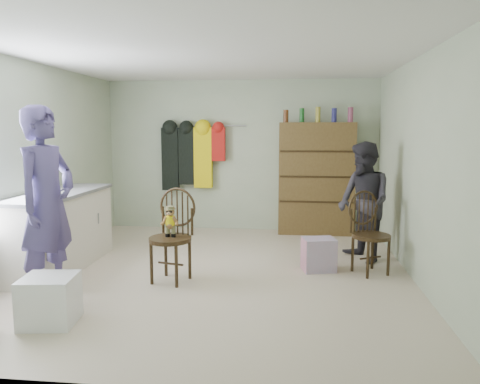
# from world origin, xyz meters

# --- Properties ---
(ground_plane) EXTENTS (5.00, 5.00, 0.00)m
(ground_plane) POSITION_xyz_m (0.00, 0.00, 0.00)
(ground_plane) COLOR beige
(ground_plane) RESTS_ON ground
(room_walls) EXTENTS (5.00, 5.00, 5.00)m
(room_walls) POSITION_xyz_m (0.00, 0.53, 1.58)
(room_walls) COLOR beige
(room_walls) RESTS_ON ground
(counter) EXTENTS (0.64, 1.86, 0.94)m
(counter) POSITION_xyz_m (-1.95, 0.00, 0.47)
(counter) COLOR silver
(counter) RESTS_ON ground
(plastic_tub) EXTENTS (0.50, 0.48, 0.42)m
(plastic_tub) POSITION_xyz_m (-1.23, -1.59, 0.21)
(plastic_tub) COLOR white
(plastic_tub) RESTS_ON ground
(chair_front) EXTENTS (0.56, 0.56, 1.04)m
(chair_front) POSITION_xyz_m (-0.45, -0.30, 0.58)
(chair_front) COLOR #3E2B16
(chair_front) RESTS_ON ground
(chair_far) EXTENTS (0.58, 0.58, 0.97)m
(chair_far) POSITION_xyz_m (1.77, 0.24, 0.52)
(chair_far) COLOR #3E2B16
(chair_far) RESTS_ON ground
(striped_bag) EXTENTS (0.43, 0.37, 0.40)m
(striped_bag) POSITION_xyz_m (1.20, 0.25, 0.20)
(striped_bag) COLOR pink
(striped_bag) RESTS_ON ground
(person_left) EXTENTS (0.59, 0.78, 1.93)m
(person_left) POSITION_xyz_m (-1.52, -1.02, 0.96)
(person_left) COLOR #4E447C
(person_left) RESTS_ON ground
(person_right) EXTENTS (0.84, 0.93, 1.54)m
(person_right) POSITION_xyz_m (1.78, 0.74, 0.77)
(person_right) COLOR #2D2B33
(person_right) RESTS_ON ground
(dresser) EXTENTS (1.20, 0.39, 2.04)m
(dresser) POSITION_xyz_m (1.25, 2.30, 0.91)
(dresser) COLOR brown
(dresser) RESTS_ON ground
(coat_rack) EXTENTS (1.42, 0.12, 1.09)m
(coat_rack) POSITION_xyz_m (-0.83, 2.38, 1.25)
(coat_rack) COLOR #99999E
(coat_rack) RESTS_ON ground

